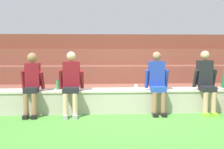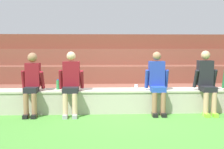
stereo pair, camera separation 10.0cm
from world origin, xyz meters
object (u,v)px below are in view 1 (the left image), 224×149
person_center (71,82)px  water_bottle_near_left (58,85)px  person_left_of_center (32,82)px  plastic_cup_middle (136,87)px  person_far_right (206,80)px  person_right_of_center (157,81)px

person_center → water_bottle_near_left: bearing=137.2°
person_left_of_center → water_bottle_near_left: (0.51, 0.30, -0.10)m
water_bottle_near_left → person_center: bearing=-42.8°
person_center → plastic_cup_middle: 1.52m
person_far_right → water_bottle_near_left: person_far_right is taller
person_left_of_center → person_center: bearing=-1.0°
person_center → person_right_of_center: person_center is taller
person_right_of_center → plastic_cup_middle: person_right_of_center is taller
person_center → person_far_right: person_far_right is taller
person_far_right → water_bottle_near_left: bearing=174.8°
person_center → person_left_of_center: bearing=179.0°
person_center → person_far_right: 3.02m
person_left_of_center → water_bottle_near_left: bearing=29.9°
person_center → person_far_right: size_ratio=0.99×
person_center → plastic_cup_middle: (1.48, 0.29, -0.17)m
water_bottle_near_left → plastic_cup_middle: water_bottle_near_left is taller
person_right_of_center → water_bottle_near_left: bearing=172.7°
person_left_of_center → plastic_cup_middle: bearing=6.8°
person_center → person_right_of_center: (1.91, 0.02, -0.00)m
person_center → water_bottle_near_left: person_center is taller
person_left_of_center → person_far_right: person_far_right is taller
person_left_of_center → person_right_of_center: bearing=0.2°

